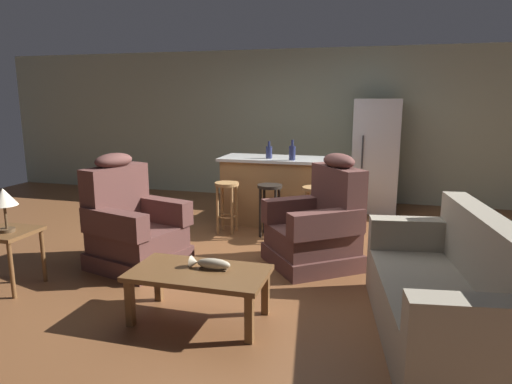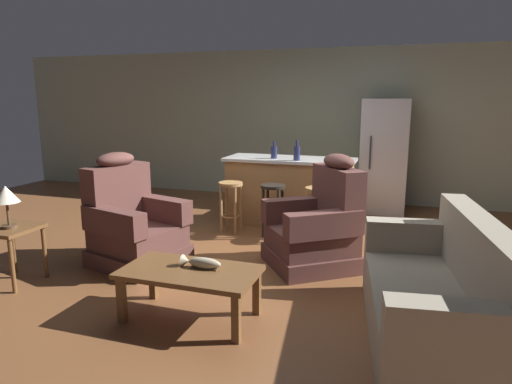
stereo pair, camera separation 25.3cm
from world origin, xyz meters
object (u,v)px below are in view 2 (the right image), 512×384
at_px(coffee_table, 190,276).
at_px(recliner_near_island, 318,227).
at_px(refrigerator, 384,156).
at_px(bar_stool_middle, 273,201).
at_px(fish_figurine, 201,263).
at_px(table_lamp, 6,196).
at_px(kitchen_island, 289,191).
at_px(end_table, 11,237).
at_px(bar_stool_left, 231,198).
at_px(couch, 440,300).
at_px(bottle_tall_green, 297,153).
at_px(bar_stool_right, 318,204).
at_px(bottle_short_amber, 274,152).
at_px(recliner_near_lamp, 133,225).

xyz_separation_m(coffee_table, recliner_near_island, (0.75, 1.52, 0.06)).
xyz_separation_m(coffee_table, refrigerator, (1.27, 4.23, 0.52)).
distance_m(coffee_table, bar_stool_middle, 2.40).
relative_size(fish_figurine, table_lamp, 0.83).
relative_size(coffee_table, table_lamp, 2.68).
bearing_deg(coffee_table, bar_stool_middle, 90.12).
bearing_deg(kitchen_island, refrigerator, 44.64).
bearing_deg(kitchen_island, fish_figurine, -89.68).
bearing_deg(end_table, bar_stool_left, 58.63).
relative_size(coffee_table, bar_stool_left, 1.62).
bearing_deg(coffee_table, fish_figurine, 42.38).
xyz_separation_m(couch, bar_stool_middle, (-1.90, 2.18, 0.13)).
relative_size(table_lamp, bottle_tall_green, 1.50).
distance_m(couch, bar_stool_right, 2.55).
distance_m(recliner_near_island, table_lamp, 3.08).
bearing_deg(coffee_table, bottle_tall_green, 85.98).
height_order(bar_stool_left, refrigerator, refrigerator).
height_order(table_lamp, refrigerator, refrigerator).
xyz_separation_m(kitchen_island, bar_stool_right, (0.53, -0.63, -0.01)).
relative_size(coffee_table, fish_figurine, 3.24).
xyz_separation_m(couch, table_lamp, (-3.84, -0.11, 0.53)).
height_order(recliner_near_island, bottle_short_amber, recliner_near_island).
bearing_deg(couch, bar_stool_left, -49.48).
distance_m(table_lamp, bar_stool_middle, 3.03).
distance_m(table_lamp, kitchen_island, 3.56).
bearing_deg(bottle_short_amber, bar_stool_right, -35.89).
bearing_deg(bar_stool_left, bottle_tall_green, 28.38).
xyz_separation_m(bar_stool_left, bottle_short_amber, (0.44, 0.53, 0.57)).
height_order(end_table, refrigerator, refrigerator).
xyz_separation_m(couch, bottle_tall_green, (-1.69, 2.61, 0.71)).
height_order(coffee_table, bottle_tall_green, bottle_tall_green).
xyz_separation_m(end_table, bar_stool_middle, (1.97, 2.27, 0.01)).
distance_m(couch, bottle_short_amber, 3.46).
relative_size(table_lamp, refrigerator, 0.23).
bearing_deg(bar_stool_right, refrigerator, 69.35).
xyz_separation_m(recliner_near_island, refrigerator, (0.52, 2.71, 0.46)).
distance_m(bar_stool_left, refrigerator, 2.64).
relative_size(bar_stool_middle, bottle_short_amber, 2.85).
distance_m(bar_stool_middle, bar_stool_right, 0.58).
relative_size(recliner_near_island, kitchen_island, 0.67).
relative_size(fish_figurine, bottle_tall_green, 1.24).
relative_size(coffee_table, recliner_near_lamp, 0.92).
bearing_deg(kitchen_island, bar_stool_middle, -95.35).
bearing_deg(kitchen_island, bar_stool_right, -50.17).
distance_m(table_lamp, bar_stool_left, 2.70).
bearing_deg(couch, coffee_table, -1.66).
xyz_separation_m(recliner_near_island, table_lamp, (-2.70, -1.42, 0.45)).
xyz_separation_m(bar_stool_left, refrigerator, (1.86, 1.83, 0.41)).
relative_size(kitchen_island, bar_stool_right, 2.65).
bearing_deg(kitchen_island, bar_stool_left, -135.61).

